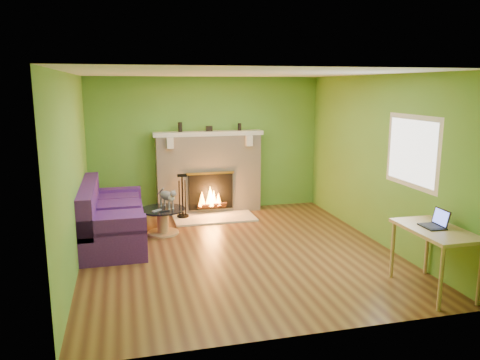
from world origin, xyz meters
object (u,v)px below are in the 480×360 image
at_px(sofa, 109,219).
at_px(coffee_table, 163,219).
at_px(desk, 436,236).
at_px(cat, 167,198).

relative_size(sofa, coffee_table, 2.81).
xyz_separation_m(sofa, coffee_table, (0.85, 0.23, -0.12)).
bearing_deg(desk, cat, 132.98).
height_order(sofa, desk, sofa).
relative_size(coffee_table, desk, 0.71).
xyz_separation_m(coffee_table, desk, (2.96, -3.04, 0.44)).
xyz_separation_m(sofa, desk, (3.81, -2.81, 0.32)).
height_order(desk, cat, desk).
xyz_separation_m(desk, cat, (-2.88, 3.09, -0.09)).
relative_size(coffee_table, cat, 1.38).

